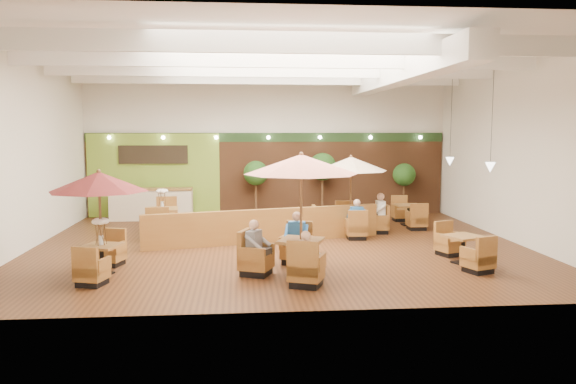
{
  "coord_description": "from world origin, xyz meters",
  "views": [
    {
      "loc": [
        -1.14,
        -15.97,
        3.32
      ],
      "look_at": [
        0.3,
        0.5,
        1.5
      ],
      "focal_mm": 35.0,
      "sensor_mm": 36.0,
      "label": 1
    }
  ],
  "objects": [
    {
      "name": "diner_1",
      "position": [
        0.27,
        -2.27,
        0.78
      ],
      "size": [
        0.45,
        0.4,
        0.84
      ],
      "rotation": [
        0.0,
        0.0,
        2.91
      ],
      "color": "#2762A9",
      "rests_on": "ground"
    },
    {
      "name": "table_3",
      "position": [
        -3.6,
        2.09,
        0.51
      ],
      "size": [
        1.05,
        2.89,
        1.62
      ],
      "rotation": [
        0.0,
        0.0,
        0.11
      ],
      "color": "brown",
      "rests_on": "ground"
    },
    {
      "name": "service_counter",
      "position": [
        -4.4,
        5.1,
        0.58
      ],
      "size": [
        3.0,
        0.75,
        1.18
      ],
      "color": "beige",
      "rests_on": "ground"
    },
    {
      "name": "booth_divider",
      "position": [
        -0.37,
        0.43,
        0.5
      ],
      "size": [
        7.08,
        1.96,
        1.01
      ],
      "primitive_type": "cube",
      "rotation": [
        0.0,
        0.0,
        0.25
      ],
      "color": "brown",
      "rests_on": "ground"
    },
    {
      "name": "diner_3",
      "position": [
        2.42,
        0.72,
        0.75
      ],
      "size": [
        0.38,
        0.3,
        0.78
      ],
      "rotation": [
        0.0,
        0.0,
        -0.0
      ],
      "color": "#2762A9",
      "rests_on": "ground"
    },
    {
      "name": "table_5",
      "position": [
        4.78,
        3.08,
        0.35
      ],
      "size": [
        0.82,
        2.44,
        0.92
      ],
      "rotation": [
        0.0,
        0.0,
        -0.0
      ],
      "color": "brown",
      "rests_on": "ground"
    },
    {
      "name": "table_0",
      "position": [
        -4.31,
        -2.98,
        1.85
      ],
      "size": [
        2.25,
        2.51,
        2.45
      ],
      "rotation": [
        0.0,
        0.0,
        -0.29
      ],
      "color": "brown",
      "rests_on": "ground"
    },
    {
      "name": "table_1",
      "position": [
        0.2,
        -3.3,
        2.03
      ],
      "size": [
        2.79,
        2.96,
        2.83
      ],
      "rotation": [
        0.0,
        0.0,
        -0.39
      ],
      "color": "brown",
      "rests_on": "ground"
    },
    {
      "name": "table_2",
      "position": [
        2.42,
        1.64,
        1.74
      ],
      "size": [
        2.48,
        2.48,
        2.54
      ],
      "rotation": [
        0.0,
        0.0,
        -0.04
      ],
      "color": "brown",
      "rests_on": "ground"
    },
    {
      "name": "topiary_0",
      "position": [
        -0.51,
        5.3,
        1.62
      ],
      "size": [
        0.94,
        0.94,
        2.17
      ],
      "color": "black",
      "rests_on": "ground"
    },
    {
      "name": "topiary_1",
      "position": [
        2.05,
        5.3,
        1.83
      ],
      "size": [
        1.06,
        1.06,
        2.46
      ],
      "color": "black",
      "rests_on": "ground"
    },
    {
      "name": "diner_4",
      "position": [
        3.35,
        1.64,
        0.78
      ],
      "size": [
        0.33,
        0.42,
        0.86
      ],
      "rotation": [
        0.0,
        0.0,
        1.55
      ],
      "color": "white",
      "rests_on": "ground"
    },
    {
      "name": "room",
      "position": [
        0.25,
        1.22,
        3.63
      ],
      "size": [
        14.04,
        14.0,
        5.52
      ],
      "color": "#381E0F",
      "rests_on": "ground"
    },
    {
      "name": "table_4",
      "position": [
        4.42,
        -2.64,
        0.34
      ],
      "size": [
        1.04,
        2.57,
        0.9
      ],
      "rotation": [
        0.0,
        0.0,
        0.37
      ],
      "color": "brown",
      "rests_on": "ground"
    },
    {
      "name": "topiary_2",
      "position": [
        5.26,
        5.3,
        1.53
      ],
      "size": [
        0.88,
        0.88,
        2.05
      ],
      "color": "black",
      "rests_on": "ground"
    },
    {
      "name": "diner_0",
      "position": [
        0.27,
        -4.35,
        0.74
      ],
      "size": [
        0.42,
        0.4,
        0.75
      ],
      "rotation": [
        0.0,
        0.0,
        -0.46
      ],
      "color": "white",
      "rests_on": "ground"
    },
    {
      "name": "diner_2",
      "position": [
        -0.77,
        -3.31,
        0.77
      ],
      "size": [
        0.45,
        0.47,
        0.83
      ],
      "rotation": [
        0.0,
        0.0,
        4.2
      ],
      "color": "slate",
      "rests_on": "ground"
    }
  ]
}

